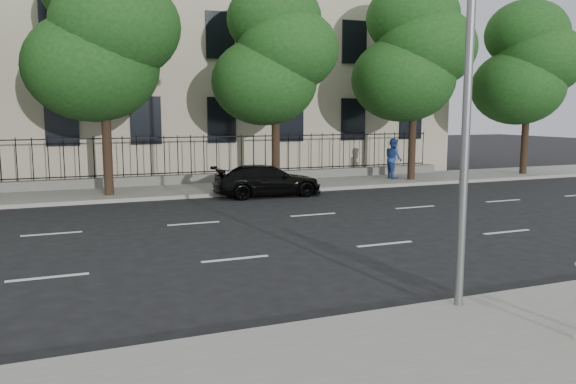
# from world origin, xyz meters

# --- Properties ---
(ground) EXTENTS (120.00, 120.00, 0.00)m
(ground) POSITION_xyz_m (0.00, 0.00, 0.00)
(ground) COLOR black
(ground) RESTS_ON ground
(near_sidewalk) EXTENTS (60.00, 4.00, 0.15)m
(near_sidewalk) POSITION_xyz_m (0.00, -4.00, 0.07)
(near_sidewalk) COLOR gray
(near_sidewalk) RESTS_ON ground
(far_sidewalk) EXTENTS (60.00, 4.00, 0.15)m
(far_sidewalk) POSITION_xyz_m (0.00, 14.00, 0.07)
(far_sidewalk) COLOR gray
(far_sidewalk) RESTS_ON ground
(lane_markings) EXTENTS (49.60, 4.62, 0.01)m
(lane_markings) POSITION_xyz_m (0.00, 4.75, 0.01)
(lane_markings) COLOR silver
(lane_markings) RESTS_ON ground
(masonry_building) EXTENTS (34.60, 12.11, 18.50)m
(masonry_building) POSITION_xyz_m (0.00, 22.95, 9.02)
(masonry_building) COLOR #BFB498
(masonry_building) RESTS_ON ground
(iron_fence) EXTENTS (30.00, 0.50, 2.20)m
(iron_fence) POSITION_xyz_m (0.00, 15.70, 0.65)
(iron_fence) COLOR slate
(iron_fence) RESTS_ON far_sidewalk
(street_light) EXTENTS (0.25, 3.32, 8.05)m
(street_light) POSITION_xyz_m (2.50, -1.77, 5.15)
(street_light) COLOR slate
(street_light) RESTS_ON near_sidewalk
(tree_c) EXTENTS (5.89, 5.50, 9.80)m
(tree_c) POSITION_xyz_m (-1.96, 13.36, 6.41)
(tree_c) COLOR #382619
(tree_c) RESTS_ON far_sidewalk
(tree_d) EXTENTS (5.34, 4.94, 8.84)m
(tree_d) POSITION_xyz_m (5.04, 13.36, 5.84)
(tree_d) COLOR #382619
(tree_d) RESTS_ON far_sidewalk
(tree_e) EXTENTS (5.71, 5.31, 9.46)m
(tree_e) POSITION_xyz_m (12.04, 13.36, 6.20)
(tree_e) COLOR #382619
(tree_e) RESTS_ON far_sidewalk
(tree_f) EXTENTS (5.52, 5.12, 9.01)m
(tree_f) POSITION_xyz_m (19.04, 13.36, 5.88)
(tree_f) COLOR #382619
(tree_f) RESTS_ON far_sidewalk
(black_sedan) EXTENTS (4.48, 1.98, 1.28)m
(black_sedan) POSITION_xyz_m (4.01, 11.50, 0.64)
(black_sedan) COLOR black
(black_sedan) RESTS_ON ground
(pedestrian_far) EXTENTS (0.87, 1.05, 1.97)m
(pedestrian_far) POSITION_xyz_m (11.39, 13.85, 1.14)
(pedestrian_far) COLOR #26448F
(pedestrian_far) RESTS_ON far_sidewalk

